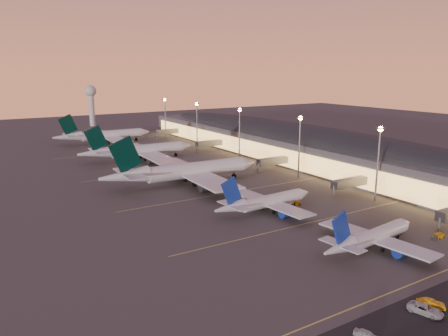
{
  "coord_description": "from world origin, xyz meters",
  "views": [
    {
      "loc": [
        -85.54,
        -96.04,
        44.38
      ],
      "look_at": [
        2.0,
        45.0,
        7.0
      ],
      "focal_mm": 35.0,
      "sensor_mm": 36.0,
      "label": 1
    }
  ],
  "objects_px": {
    "airliner_wide_near": "(184,171)",
    "radar_tower": "(91,99)",
    "baggage_tug_a": "(438,236)",
    "airliner_narrow_north": "(265,202)",
    "baggage_tug_c": "(295,203)",
    "service_van_a": "(367,335)",
    "airliner_narrow_south": "(371,238)",
    "baggage_tug_b": "(399,231)",
    "service_van_c": "(425,310)",
    "airliner_wide_mid": "(138,151)",
    "service_van_b": "(431,304)",
    "airliner_wide_far": "(104,135)"
  },
  "relations": [
    {
      "from": "airliner_wide_mid",
      "to": "baggage_tug_a",
      "type": "distance_m",
      "value": 145.13
    },
    {
      "from": "radar_tower",
      "to": "service_van_b",
      "type": "relative_size",
      "value": 6.36
    },
    {
      "from": "baggage_tug_a",
      "to": "airliner_narrow_north",
      "type": "bearing_deg",
      "value": 119.04
    },
    {
      "from": "airliner_wide_near",
      "to": "service_van_b",
      "type": "height_order",
      "value": "airliner_wide_near"
    },
    {
      "from": "airliner_wide_far",
      "to": "service_van_c",
      "type": "distance_m",
      "value": 223.33
    },
    {
      "from": "airliner_wide_mid",
      "to": "baggage_tug_b",
      "type": "xyz_separation_m",
      "value": [
        25.5,
        -133.52,
        -4.4
      ]
    },
    {
      "from": "airliner_narrow_south",
      "to": "radar_tower",
      "type": "height_order",
      "value": "radar_tower"
    },
    {
      "from": "airliner_wide_mid",
      "to": "service_van_c",
      "type": "bearing_deg",
      "value": -91.47
    },
    {
      "from": "airliner_narrow_north",
      "to": "service_van_a",
      "type": "xyz_separation_m",
      "value": [
        -25.87,
        -62.74,
        -2.75
      ]
    },
    {
      "from": "airliner_wide_far",
      "to": "airliner_narrow_north",
      "type": "bearing_deg",
      "value": -89.12
    },
    {
      "from": "airliner_narrow_south",
      "to": "service_van_b",
      "type": "relative_size",
      "value": 7.01
    },
    {
      "from": "airliner_wide_mid",
      "to": "service_van_a",
      "type": "bearing_deg",
      "value": -96.9
    },
    {
      "from": "airliner_narrow_south",
      "to": "airliner_wide_mid",
      "type": "relative_size",
      "value": 0.6
    },
    {
      "from": "airliner_narrow_north",
      "to": "baggage_tug_c",
      "type": "distance_m",
      "value": 13.8
    },
    {
      "from": "service_van_c",
      "to": "baggage_tug_b",
      "type": "bearing_deg",
      "value": 27.56
    },
    {
      "from": "airliner_narrow_north",
      "to": "airliner_wide_far",
      "type": "bearing_deg",
      "value": 88.05
    },
    {
      "from": "airliner_narrow_south",
      "to": "baggage_tug_a",
      "type": "height_order",
      "value": "airliner_narrow_south"
    },
    {
      "from": "baggage_tug_c",
      "to": "service_van_a",
      "type": "distance_m",
      "value": 74.96
    },
    {
      "from": "airliner_narrow_south",
      "to": "radar_tower",
      "type": "relative_size",
      "value": 1.1
    },
    {
      "from": "airliner_wide_mid",
      "to": "service_van_c",
      "type": "height_order",
      "value": "airliner_wide_mid"
    },
    {
      "from": "airliner_narrow_north",
      "to": "airliner_wide_far",
      "type": "xyz_separation_m",
      "value": [
        -3.23,
        160.02,
        1.43
      ]
    },
    {
      "from": "airliner_wide_mid",
      "to": "service_van_c",
      "type": "xyz_separation_m",
      "value": [
        -6.37,
        -162.89,
        -4.02
      ]
    },
    {
      "from": "radar_tower",
      "to": "baggage_tug_a",
      "type": "relative_size",
      "value": 7.75
    },
    {
      "from": "airliner_wide_near",
      "to": "baggage_tug_a",
      "type": "relative_size",
      "value": 15.82
    },
    {
      "from": "baggage_tug_c",
      "to": "airliner_narrow_north",
      "type": "bearing_deg",
      "value": -154.6
    },
    {
      "from": "airliner_narrow_north",
      "to": "service_van_c",
      "type": "bearing_deg",
      "value": -102.43
    },
    {
      "from": "airliner_narrow_south",
      "to": "airliner_wide_near",
      "type": "relative_size",
      "value": 0.54
    },
    {
      "from": "airliner_wide_far",
      "to": "radar_tower",
      "type": "bearing_deg",
      "value": 78.52
    },
    {
      "from": "baggage_tug_c",
      "to": "service_van_c",
      "type": "xyz_separation_m",
      "value": [
        -23.81,
        -64.24,
        0.34
      ]
    },
    {
      "from": "airliner_wide_near",
      "to": "radar_tower",
      "type": "distance_m",
      "value": 207.85
    },
    {
      "from": "baggage_tug_c",
      "to": "service_van_b",
      "type": "xyz_separation_m",
      "value": [
        -21.05,
        -63.52,
        0.3
      ]
    },
    {
      "from": "baggage_tug_c",
      "to": "service_van_c",
      "type": "relative_size",
      "value": 0.67
    },
    {
      "from": "airliner_narrow_north",
      "to": "service_van_b",
      "type": "relative_size",
      "value": 7.45
    },
    {
      "from": "airliner_wide_mid",
      "to": "baggage_tug_b",
      "type": "distance_m",
      "value": 136.0
    },
    {
      "from": "baggage_tug_a",
      "to": "baggage_tug_b",
      "type": "xyz_separation_m",
      "value": [
        -4.94,
        8.32,
        -0.07
      ]
    },
    {
      "from": "radar_tower",
      "to": "baggage_tug_b",
      "type": "bearing_deg",
      "value": -88.62
    },
    {
      "from": "baggage_tug_c",
      "to": "radar_tower",
      "type": "bearing_deg",
      "value": 110.51
    },
    {
      "from": "airliner_wide_near",
      "to": "radar_tower",
      "type": "height_order",
      "value": "radar_tower"
    },
    {
      "from": "radar_tower",
      "to": "airliner_narrow_north",
      "type": "bearing_deg",
      "value": -93.35
    },
    {
      "from": "service_van_c",
      "to": "service_van_b",
      "type": "bearing_deg",
      "value": -0.37
    },
    {
      "from": "airliner_wide_far",
      "to": "baggage_tug_c",
      "type": "xyz_separation_m",
      "value": [
        16.67,
        -158.94,
        -4.41
      ]
    },
    {
      "from": "airliner_wide_near",
      "to": "service_van_c",
      "type": "height_order",
      "value": "airliner_wide_near"
    },
    {
      "from": "airliner_wide_near",
      "to": "baggage_tug_b",
      "type": "xyz_separation_m",
      "value": [
        27.85,
        -78.03,
        -4.98
      ]
    },
    {
      "from": "radar_tower",
      "to": "baggage_tug_a",
      "type": "bearing_deg",
      "value": -87.69
    },
    {
      "from": "airliner_narrow_south",
      "to": "airliner_wide_mid",
      "type": "height_order",
      "value": "airliner_wide_mid"
    },
    {
      "from": "airliner_wide_far",
      "to": "airliner_narrow_south",
      "type": "bearing_deg",
      "value": -87.97
    },
    {
      "from": "airliner_narrow_north",
      "to": "service_van_b",
      "type": "distance_m",
      "value": 62.95
    },
    {
      "from": "airliner_wide_mid",
      "to": "baggage_tug_b",
      "type": "height_order",
      "value": "airliner_wide_mid"
    },
    {
      "from": "radar_tower",
      "to": "service_van_a",
      "type": "bearing_deg",
      "value": -97.38
    },
    {
      "from": "airliner_narrow_south",
      "to": "baggage_tug_c",
      "type": "bearing_deg",
      "value": 71.24
    }
  ]
}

